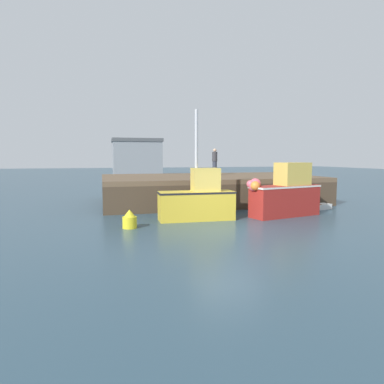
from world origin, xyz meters
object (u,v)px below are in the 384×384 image
dockworker (215,162)px  rowboat (317,207)px  fishing_boat_near_right (285,194)px  mooring_buoy_foreground (130,220)px  fishing_boat_near_left (198,200)px

dockworker → rowboat: bearing=-57.4°
fishing_boat_near_right → mooring_buoy_foreground: bearing=-172.5°
rowboat → mooring_buoy_foreground: mooring_buoy_foreground is taller
fishing_boat_near_right → fishing_boat_near_left: bearing=178.8°
dockworker → mooring_buoy_foreground: dockworker is taller
dockworker → mooring_buoy_foreground: 10.47m
fishing_boat_near_left → mooring_buoy_foreground: fishing_boat_near_left is taller
fishing_boat_near_left → rowboat: (6.90, 1.25, -0.73)m
rowboat → dockworker: size_ratio=1.00×
fishing_boat_near_left → mooring_buoy_foreground: (-3.06, -1.05, -0.55)m
fishing_boat_near_left → fishing_boat_near_right: fishing_boat_near_left is taller
fishing_boat_near_left → rowboat: size_ratio=2.79×
fishing_boat_near_right → rowboat: (2.66, 1.34, -0.89)m
mooring_buoy_foreground → rowboat: bearing=13.0°
rowboat → dockworker: bearing=122.6°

